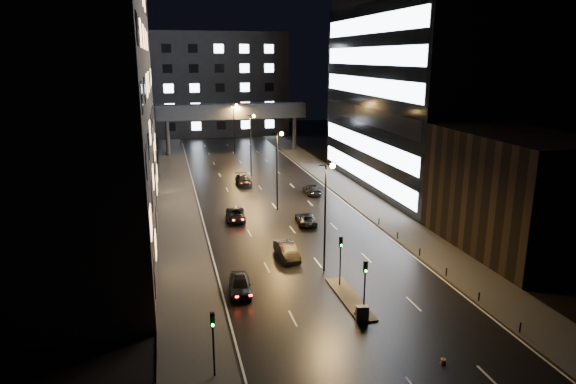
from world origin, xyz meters
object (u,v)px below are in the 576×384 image
(car_away_b, at_px, (287,251))
(car_away_c, at_px, (236,215))
(car_away_d, at_px, (243,180))
(car_toward_a, at_px, (306,219))
(car_toward_b, at_px, (312,189))
(car_away_a, at_px, (240,285))
(utility_cabinet, at_px, (362,313))

(car_away_b, xyz_separation_m, car_away_c, (-3.20, 13.15, -0.10))
(car_away_b, bearing_deg, car_away_d, 86.18)
(car_toward_a, relative_size, car_toward_b, 0.98)
(car_away_a, height_order, car_away_d, car_away_a)
(car_toward_a, relative_size, utility_cabinet, 4.06)
(car_away_b, bearing_deg, car_away_a, -133.47)
(car_away_a, bearing_deg, car_toward_b, 68.58)
(car_toward_b, bearing_deg, car_away_d, -40.72)
(car_toward_a, distance_m, utility_cabinet, 23.49)
(car_toward_b, xyz_separation_m, utility_cabinet, (-6.68, -36.31, 0.03))
(car_away_d, xyz_separation_m, car_toward_b, (8.75, -7.83, -0.05))
(car_away_b, bearing_deg, car_toward_a, 61.68)
(car_away_c, xyz_separation_m, utility_cabinet, (5.73, -26.67, 0.05))
(car_away_c, height_order, car_toward_b, car_toward_b)
(car_away_a, relative_size, car_toward_a, 0.96)
(car_away_c, relative_size, car_away_d, 0.95)
(car_away_b, distance_m, car_toward_a, 10.92)
(car_away_d, relative_size, car_toward_a, 1.10)
(car_away_c, height_order, car_toward_a, car_away_c)
(car_toward_a, bearing_deg, car_away_d, -72.29)
(car_away_d, bearing_deg, car_toward_a, -80.14)
(car_away_a, bearing_deg, car_away_d, 86.09)
(car_toward_b, bearing_deg, utility_cabinet, 80.71)
(car_away_b, relative_size, car_away_c, 0.97)
(car_away_b, height_order, car_away_c, car_away_b)
(car_away_d, distance_m, utility_cabinet, 44.19)
(car_away_b, bearing_deg, car_away_c, 100.72)
(car_away_b, distance_m, car_away_d, 30.63)
(utility_cabinet, bearing_deg, car_toward_a, 94.20)
(car_away_a, distance_m, utility_cabinet, 10.70)
(car_toward_a, xyz_separation_m, car_toward_b, (4.53, 12.92, 0.05))
(car_away_a, bearing_deg, car_away_c, 88.41)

